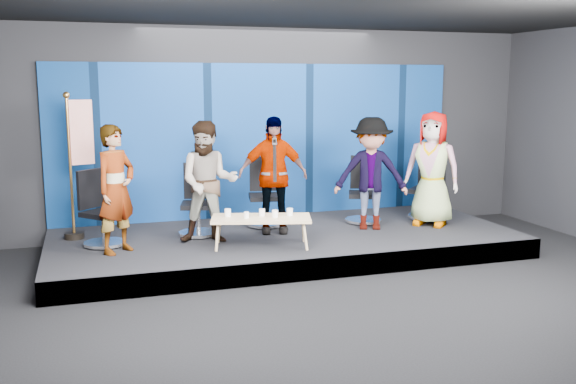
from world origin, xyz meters
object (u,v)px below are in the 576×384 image
at_px(panelist_e, 432,169).
at_px(mug_d, 275,214).
at_px(panelist_c, 273,175).
at_px(mug_c, 262,212).
at_px(mug_e, 290,212).
at_px(chair_d, 364,201).
at_px(panelist_d, 371,174).
at_px(chair_e, 428,197).
at_px(mug_b, 246,215).
at_px(chair_c, 265,203).
at_px(chair_b, 198,212).
at_px(panelist_a, 116,189).
at_px(panelist_b, 208,182).
at_px(mug_a, 228,213).
at_px(flag_stand, 78,162).
at_px(chair_a, 101,221).
at_px(coffee_table, 261,219).

height_order(panelist_e, mug_d, panelist_e).
xyz_separation_m(panelist_c, mug_c, (-0.37, -0.72, -0.42)).
bearing_deg(mug_d, mug_e, 11.96).
relative_size(chair_d, mug_c, 10.87).
height_order(chair_d, panelist_d, panelist_d).
relative_size(chair_e, mug_c, 11.34).
height_order(panelist_d, mug_b, panelist_d).
bearing_deg(chair_c, chair_d, 2.54).
bearing_deg(chair_b, panelist_e, 6.51).
bearing_deg(panelist_c, panelist_e, 5.00).
relative_size(panelist_a, mug_e, 16.80).
xyz_separation_m(chair_b, mug_c, (0.75, -0.91, 0.12)).
height_order(chair_c, chair_d, chair_c).
bearing_deg(panelist_e, panelist_c, -140.68).
bearing_deg(panelist_d, chair_d, 100.76).
xyz_separation_m(chair_b, panelist_b, (0.07, -0.50, 0.52)).
bearing_deg(mug_a, panelist_d, 9.02).
bearing_deg(chair_c, chair_e, 4.45).
bearing_deg(panelist_c, mug_b, -116.76).
bearing_deg(flag_stand, panelist_b, -43.31).
distance_m(chair_a, panelist_c, 2.60).
relative_size(panelist_b, chair_d, 1.61).
xyz_separation_m(chair_d, mug_c, (-2.01, -0.99, 0.12)).
relative_size(coffee_table, mug_d, 14.59).
relative_size(chair_b, panelist_e, 0.59).
distance_m(panelist_a, mug_b, 1.79).
bearing_deg(chair_d, panelist_c, -147.64).
bearing_deg(mug_c, chair_c, 72.75).
bearing_deg(chair_c, panelist_b, -131.45).
relative_size(chair_a, panelist_e, 0.59).
relative_size(panelist_a, chair_e, 1.54).
distance_m(chair_e, flag_stand, 5.68).
height_order(chair_a, chair_e, chair_e).
distance_m(coffee_table, mug_b, 0.23).
bearing_deg(mug_c, panelist_d, 14.58).
xyz_separation_m(mug_b, mug_e, (0.63, -0.02, 0.01)).
bearing_deg(mug_d, chair_b, 130.42).
bearing_deg(panelist_e, mug_c, -126.03).
relative_size(chair_d, panelist_d, 0.62).
xyz_separation_m(coffee_table, mug_d, (0.18, -0.07, 0.09)).
relative_size(coffee_table, flag_stand, 0.69).
distance_m(chair_a, panelist_d, 4.12).
height_order(panelist_b, mug_b, panelist_b).
bearing_deg(mug_e, flag_stand, 154.55).
xyz_separation_m(panelist_a, panelist_b, (1.29, 0.19, 0.01)).
bearing_deg(chair_d, coffee_table, -129.45).
bearing_deg(chair_a, coffee_table, -61.31).
distance_m(mug_b, mug_c, 0.26).
bearing_deg(chair_c, mug_c, -96.36).
bearing_deg(chair_b, flag_stand, -177.84).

